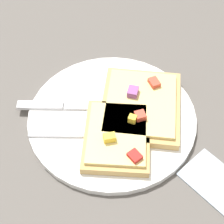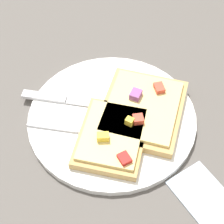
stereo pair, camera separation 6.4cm
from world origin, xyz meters
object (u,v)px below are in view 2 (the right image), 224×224
(plate, at_px, (112,118))
(pizza_slice_corner, at_px, (112,136))
(fork, at_px, (94,132))
(pizza_slice_main, at_px, (142,109))
(knife, at_px, (71,100))
(napkin, at_px, (207,200))

(plate, height_order, pizza_slice_corner, pizza_slice_corner)
(fork, xyz_separation_m, pizza_slice_main, (-0.01, -0.09, 0.01))
(knife, height_order, napkin, knife)
(plate, relative_size, napkin, 2.50)
(pizza_slice_corner, bearing_deg, fork, 78.12)
(pizza_slice_corner, distance_m, napkin, 0.18)
(plate, xyz_separation_m, pizza_slice_main, (-0.02, -0.05, 0.02))
(knife, xyz_separation_m, napkin, (-0.27, -0.08, -0.01))
(pizza_slice_main, height_order, pizza_slice_corner, same)
(pizza_slice_main, bearing_deg, knife, -85.14)
(knife, relative_size, pizza_slice_main, 0.80)
(fork, bearing_deg, pizza_slice_main, 38.05)
(plate, height_order, napkin, plate)
(fork, bearing_deg, knife, 131.92)
(pizza_slice_corner, bearing_deg, napkin, -112.59)
(pizza_slice_corner, bearing_deg, plate, 12.98)
(fork, xyz_separation_m, pizza_slice_corner, (-0.03, -0.02, 0.01))
(plate, distance_m, knife, 0.08)
(pizza_slice_main, bearing_deg, plate, -65.69)
(fork, height_order, pizza_slice_corner, pizza_slice_corner)
(fork, relative_size, pizza_slice_corner, 0.95)
(pizza_slice_main, xyz_separation_m, pizza_slice_corner, (-0.02, 0.08, -0.00))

